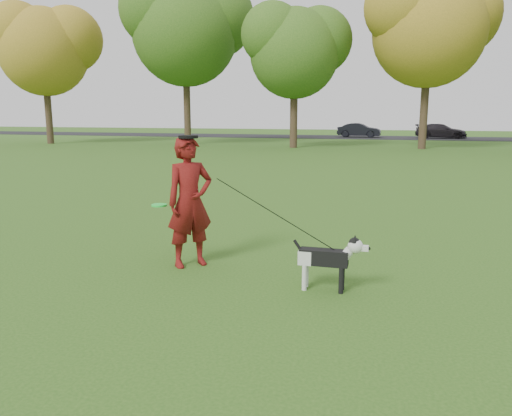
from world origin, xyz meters
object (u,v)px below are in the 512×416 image
(man, at_px, (190,202))
(car_right, at_px, (441,131))
(dog, at_px, (330,256))
(car_mid, at_px, (359,130))

(man, bearing_deg, car_right, 35.17)
(man, xyz_separation_m, dog, (2.15, -0.55, -0.51))
(man, height_order, car_mid, man)
(man, bearing_deg, dog, -59.39)
(car_mid, relative_size, car_right, 0.89)
(car_right, bearing_deg, man, 172.27)
(man, relative_size, car_mid, 0.51)
(dog, height_order, car_right, car_right)
(man, height_order, dog, man)
(car_mid, bearing_deg, car_right, -86.13)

